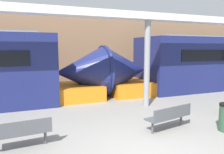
% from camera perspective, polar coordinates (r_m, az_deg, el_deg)
% --- Properties ---
extents(station_wall, '(56.00, 0.20, 5.00)m').
position_cam_1_polar(station_wall, '(14.40, -11.49, 7.47)').
color(station_wall, '#937051').
rests_on(station_wall, ground_plane).
extents(bench_near, '(1.62, 0.74, 0.76)m').
position_cam_1_polar(bench_near, '(6.95, 14.83, -9.70)').
color(bench_near, '#4C4F54').
rests_on(bench_near, ground_plane).
extents(bench_far, '(1.47, 0.57, 0.76)m').
position_cam_1_polar(bench_far, '(5.94, -22.61, -13.05)').
color(bench_far, '#4C4F54').
rests_on(bench_far, ground_plane).
extents(support_column_near, '(0.25, 0.25, 3.63)m').
position_cam_1_polar(support_column_near, '(9.35, 9.13, 3.35)').
color(support_column_near, gray).
rests_on(support_column_near, ground_plane).
extents(canopy_beam, '(28.00, 0.60, 0.28)m').
position_cam_1_polar(canopy_beam, '(9.41, 9.39, 15.31)').
color(canopy_beam, silver).
rests_on(canopy_beam, support_column_near).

